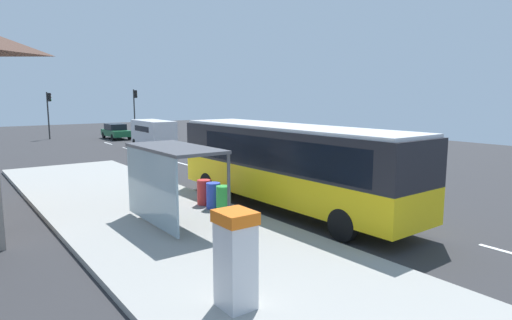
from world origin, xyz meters
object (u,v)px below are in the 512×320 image
Objects in this scene: sedan_near at (116,131)px; recycling_bin_red at (204,192)px; ticket_machine at (236,259)px; traffic_light_near_side at (135,105)px; recycling_bin_blue at (213,195)px; bus at (288,162)px; recycling_bin_green at (223,199)px; traffic_light_far_side at (49,108)px; white_van at (153,132)px; bus_shelter at (166,165)px.

sedan_near reaches higher than recycling_bin_red.
ticket_machine is (-10.05, -36.99, 0.38)m from sedan_near.
sedan_near is at bearing -137.96° from traffic_light_near_side.
bus is at bearing -27.39° from recycling_bin_blue.
recycling_bin_green is 0.20× the size of traffic_light_far_side.
traffic_light_near_side is at bearing 73.64° from recycling_bin_blue.
bus is 8.22m from ticket_machine.
white_van is at bearing -90.60° from sedan_near.
white_van is at bearing 72.62° from recycling_bin_blue.
traffic_light_near_side is (9.70, 32.35, 2.68)m from recycling_bin_red.
traffic_light_near_side reaches higher than white_van.
ticket_machine is at bearing -115.26° from recycling_bin_red.
white_van is 1.05× the size of traffic_light_near_side.
white_van is at bearing 72.05° from recycling_bin_red.
ticket_machine reaches higher than recycling_bin_blue.
traffic_light_far_side is (-5.40, 3.68, 2.34)m from sedan_near.
traffic_light_near_side is at bearing 73.97° from recycling_bin_green.
traffic_light_near_side is (9.70, 33.05, 2.68)m from recycling_bin_blue.
white_van is at bearing 69.96° from ticket_machine.
traffic_light_near_side reaches higher than recycling_bin_red.
white_van is 2.71× the size of ticket_machine.
recycling_bin_red is at bearing 34.14° from bus_shelter.
traffic_light_near_side is at bearing 70.61° from bus_shelter.
recycling_bin_green is at bearing -91.83° from traffic_light_far_side.
recycling_bin_green is 0.19× the size of traffic_light_near_side.
sedan_near is at bearing 74.28° from bus_shelter.
bus_shelter is (-2.21, -0.80, 1.44)m from recycling_bin_blue.
bus is 2.82m from recycling_bin_green.
recycling_bin_red is 33.26m from traffic_light_far_side.
recycling_bin_green and recycling_bin_blue have the same top height.
bus reaches higher than sedan_near.
sedan_near is 1.11× the size of bus_shelter.
ticket_machine is at bearing -108.38° from traffic_light_near_side.
sedan_near is at bearing 82.73° from bus.
traffic_light_far_side is at bearing 111.57° from white_van.
traffic_light_far_side is at bearing 88.09° from recycling_bin_red.
traffic_light_far_side reaches higher than recycling_bin_green.
sedan_near is 30.17m from recycling_bin_red.
bus is 2.20× the size of traffic_light_near_side.
bus_shelter is at bearing -112.06° from white_van.
bus is 2.36× the size of traffic_light_far_side.
bus is 2.77× the size of bus_shelter.
ticket_machine reaches higher than recycling_bin_red.
recycling_bin_blue is at bearing -91.87° from traffic_light_far_side.
recycling_bin_red is at bearing -107.95° from white_van.
traffic_light_near_side is (9.70, 33.75, 2.68)m from recycling_bin_green.
ticket_machine is 0.41× the size of traffic_light_far_side.
traffic_light_far_side is 34.82m from bus_shelter.
bus_shelter is (-3.32, -34.65, -1.04)m from traffic_light_far_side.
bus_shelter is (1.34, 6.02, 0.93)m from ticket_machine.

